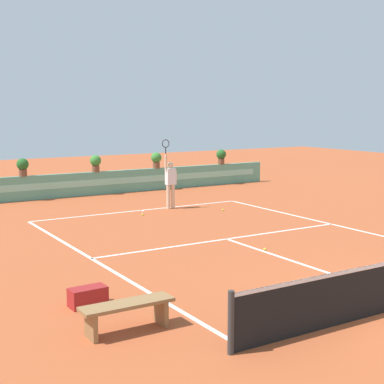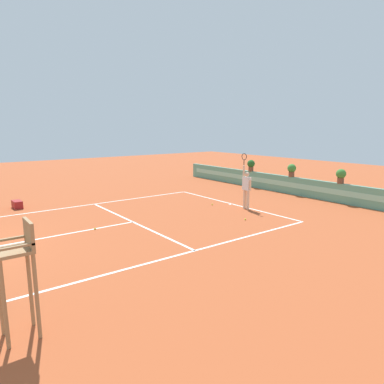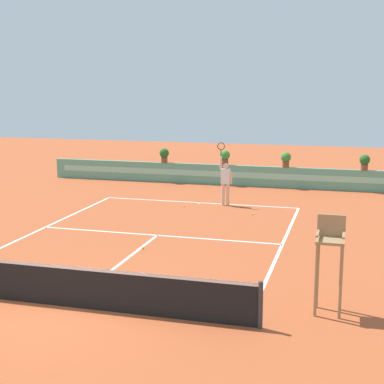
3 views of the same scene
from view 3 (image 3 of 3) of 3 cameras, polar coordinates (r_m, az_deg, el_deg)
The scene contains 13 objects.
ground_plane at distance 18.77m, azimuth -3.85°, elevation -4.59°, with size 60.00×60.00×0.00m, color #A84C28.
court_lines at distance 19.42m, azimuth -3.15°, elevation -4.05°, with size 8.32×11.94×0.01m.
net at distance 13.36m, azimuth -12.50°, elevation -8.91°, with size 8.92×0.10×1.00m.
back_wall_barrier at distance 28.47m, azimuth 3.06°, elevation 1.69°, with size 18.00×0.21×1.00m.
umpire_chair at distance 12.85m, azimuth 13.44°, elevation -5.84°, with size 0.60×0.60×2.14m.
tennis_player at distance 23.60m, azimuth 3.31°, elevation 1.18°, with size 0.62×0.23×2.58m.
tennis_ball_near_baseline at distance 22.15m, azimuth 5.98°, elevation -2.17°, with size 0.07×0.07×0.07m, color #CCE033.
tennis_ball_mid_court at distance 23.45m, azimuth -0.79°, elevation -1.39°, with size 0.07×0.07×0.07m, color #CCE033.
tennis_ball_by_sideline at distance 17.63m, azimuth -4.88°, elevation -5.50°, with size 0.07×0.07×0.07m, color #CCE033.
potted_plant_left at distance 29.13m, azimuth -2.75°, elevation 3.72°, with size 0.48×0.48×0.72m.
potted_plant_right at distance 27.85m, azimuth 9.24°, elevation 3.27°, with size 0.48×0.48×0.72m.
potted_plant_far_right at distance 27.70m, azimuth 16.66°, elevation 2.92°, with size 0.48×0.48×0.72m.
potted_plant_centre at distance 28.32m, azimuth 3.27°, elevation 3.51°, with size 0.48×0.48×0.72m.
Camera 3 is at (6.03, -11.07, 4.93)m, focal length 54.11 mm.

